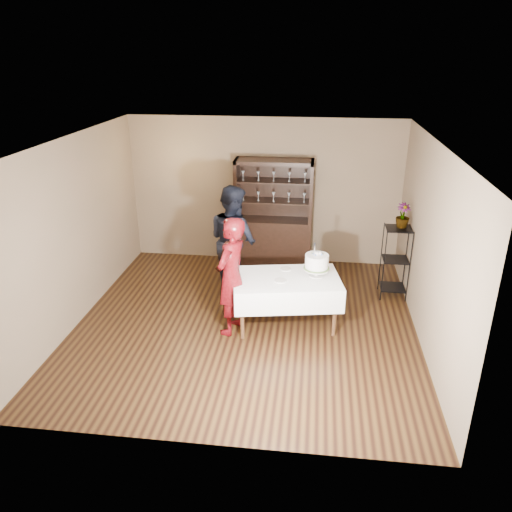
# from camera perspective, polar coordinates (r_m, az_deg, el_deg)

# --- Properties ---
(floor) EXTENTS (5.00, 5.00, 0.00)m
(floor) POSITION_cam_1_polar(r_m,az_deg,el_deg) (7.55, -1.16, -7.67)
(floor) COLOR black
(floor) RESTS_ON ground
(ceiling) EXTENTS (5.00, 5.00, 0.00)m
(ceiling) POSITION_cam_1_polar(r_m,az_deg,el_deg) (6.61, -1.35, 12.95)
(ceiling) COLOR silver
(ceiling) RESTS_ON back_wall
(back_wall) EXTENTS (5.00, 0.02, 2.70)m
(back_wall) POSITION_cam_1_polar(r_m,az_deg,el_deg) (9.33, 0.95, 7.39)
(back_wall) COLOR brown
(back_wall) RESTS_ON floor
(wall_left) EXTENTS (0.02, 5.00, 2.70)m
(wall_left) POSITION_cam_1_polar(r_m,az_deg,el_deg) (7.71, -19.98, 2.64)
(wall_left) COLOR brown
(wall_left) RESTS_ON floor
(wall_right) EXTENTS (0.02, 5.00, 2.70)m
(wall_right) POSITION_cam_1_polar(r_m,az_deg,el_deg) (7.07, 19.23, 0.95)
(wall_right) COLOR brown
(wall_right) RESTS_ON floor
(china_hutch) EXTENTS (1.40, 0.48, 2.00)m
(china_hutch) POSITION_cam_1_polar(r_m,az_deg,el_deg) (9.28, 1.99, 2.86)
(china_hutch) COLOR black
(china_hutch) RESTS_ON floor
(plant_etagere) EXTENTS (0.42, 0.42, 1.20)m
(plant_etagere) POSITION_cam_1_polar(r_m,az_deg,el_deg) (8.38, 15.63, -0.37)
(plant_etagere) COLOR black
(plant_etagere) RESTS_ON floor
(cake_table) EXTENTS (1.67, 1.20, 0.76)m
(cake_table) POSITION_cam_1_polar(r_m,az_deg,el_deg) (7.27, 3.47, -3.78)
(cake_table) COLOR white
(cake_table) RESTS_ON floor
(woman) EXTENTS (0.60, 0.73, 1.73)m
(woman) POSITION_cam_1_polar(r_m,az_deg,el_deg) (6.99, -2.85, -2.34)
(woman) COLOR #380508
(woman) RESTS_ON floor
(man) EXTENTS (1.12, 1.11, 1.83)m
(man) POSITION_cam_1_polar(r_m,az_deg,el_deg) (8.17, -2.64, 1.87)
(man) COLOR black
(man) RESTS_ON floor
(cake) EXTENTS (0.44, 0.44, 0.52)m
(cake) POSITION_cam_1_polar(r_m,az_deg,el_deg) (7.20, 6.95, -0.77)
(cake) COLOR silver
(cake) RESTS_ON cake_table
(plate_near) EXTENTS (0.20, 0.20, 0.01)m
(plate_near) POSITION_cam_1_polar(r_m,az_deg,el_deg) (7.08, 2.82, -2.82)
(plate_near) COLOR silver
(plate_near) RESTS_ON cake_table
(plate_far) EXTENTS (0.17, 0.17, 0.01)m
(plate_far) POSITION_cam_1_polar(r_m,az_deg,el_deg) (7.45, 3.42, -1.48)
(plate_far) COLOR silver
(plate_far) RESTS_ON cake_table
(potted_plant) EXTENTS (0.26, 0.26, 0.39)m
(potted_plant) POSITION_cam_1_polar(r_m,az_deg,el_deg) (8.18, 16.44, 4.45)
(potted_plant) COLOR #4D6D34
(potted_plant) RESTS_ON plant_etagere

